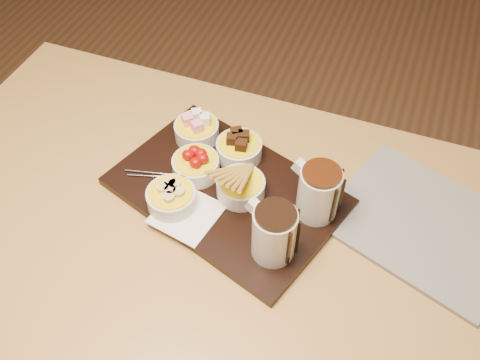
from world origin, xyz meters
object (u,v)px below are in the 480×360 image
(pitcher_milk_chocolate, at_px, (318,193))
(newspaper, at_px, (423,224))
(dining_table, at_px, (185,240))
(bowl_strawberries, at_px, (196,166))
(serving_board, at_px, (227,192))
(pitcher_dark_chocolate, at_px, (274,234))

(pitcher_milk_chocolate, xyz_separation_m, newspaper, (0.21, 0.05, -0.07))
(dining_table, bearing_deg, newspaper, 16.97)
(bowl_strawberries, xyz_separation_m, pitcher_milk_chocolate, (0.27, -0.01, 0.04))
(bowl_strawberries, bearing_deg, dining_table, -84.83)
(serving_board, relative_size, newspaper, 1.32)
(pitcher_dark_chocolate, bearing_deg, serving_board, 160.02)
(serving_board, xyz_separation_m, bowl_strawberries, (-0.08, 0.02, 0.03))
(dining_table, distance_m, newspaper, 0.50)
(serving_board, bearing_deg, newspaper, 27.68)
(serving_board, relative_size, pitcher_dark_chocolate, 4.09)
(bowl_strawberries, bearing_deg, pitcher_milk_chocolate, -2.01)
(dining_table, relative_size, pitcher_milk_chocolate, 10.68)
(dining_table, height_order, newspaper, newspaper)
(dining_table, bearing_deg, pitcher_milk_chocolate, 19.04)
(serving_board, xyz_separation_m, newspaper, (0.40, 0.07, -0.00))
(serving_board, height_order, pitcher_dark_chocolate, pitcher_dark_chocolate)
(serving_board, bearing_deg, dining_table, -113.17)
(serving_board, distance_m, pitcher_dark_chocolate, 0.19)
(bowl_strawberries, bearing_deg, pitcher_dark_chocolate, -31.05)
(dining_table, distance_m, bowl_strawberries, 0.17)
(dining_table, height_order, serving_board, serving_board)
(bowl_strawberries, height_order, pitcher_dark_chocolate, pitcher_dark_chocolate)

